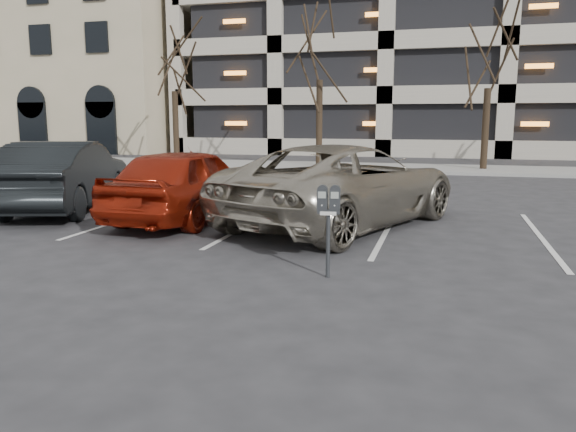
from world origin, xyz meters
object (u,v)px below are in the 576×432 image
Objects in this scene: car_red at (187,183)px; suv_silver at (344,185)px; tree_a at (173,45)px; tree_b at (320,24)px; car_dark at (64,176)px; tree_c at (491,36)px; parking_meter at (328,209)px.

suv_silver is at bearing -172.15° from car_red.
tree_a is 7.03m from tree_b.
car_dark is at bearing -74.21° from tree_a.
tree_c is 1.62× the size of car_red.
tree_a is 1.17× the size of suv_silver.
tree_c is 1.15× the size of suv_silver.
tree_b reaches higher than suv_silver.
car_dark is (-7.17, 3.99, -0.14)m from parking_meter.
suv_silver is 6.70m from car_dark.
car_red is at bearing 130.08° from parking_meter.
car_dark is at bearing -4.13° from car_red.
tree_a reaches higher than suv_silver.
tree_a is 14.63m from car_dark.
parking_meter is at bearing 133.57° from car_dark.
tree_b is at bearing 0.00° from tree_a.
car_red is (-6.87, -13.73, -4.65)m from tree_c.
tree_a reaches higher than parking_meter.
tree_c is at bearing -144.85° from car_dark.
car_dark reaches higher than parking_meter.
tree_b reaches higher than parking_meter.
suv_silver is (3.47, -13.42, -5.35)m from tree_b.
tree_c reaches higher than car_red.
tree_a is 1.02× the size of tree_c.
suv_silver is at bearing -52.03° from tree_a.
parking_meter is at bearing -100.01° from tree_c.
tree_c is 16.04m from car_red.
tree_b is at bearing -86.84° from car_red.
tree_c is at bearing 0.00° from tree_b.
tree_b reaches higher than car_dark.
tree_a is 14.00m from tree_c.
car_dark is (-6.70, 0.09, -0.00)m from suv_silver.
parking_meter is (-3.06, -17.32, -4.48)m from tree_c.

